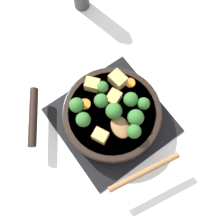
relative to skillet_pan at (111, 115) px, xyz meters
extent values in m
plane|color=silver|center=(0.00, 0.00, -0.05)|extent=(2.40, 2.40, 0.00)
cube|color=black|center=(0.00, 0.00, -0.05)|extent=(0.31, 0.31, 0.01)
torus|color=black|center=(0.00, 0.00, -0.03)|extent=(0.24, 0.24, 0.01)
cube|color=black|center=(0.00, 0.00, -0.03)|extent=(0.01, 0.23, 0.01)
cube|color=black|center=(0.00, 0.00, -0.03)|extent=(0.23, 0.01, 0.01)
cylinder|color=black|center=(0.00, 0.00, 0.00)|extent=(0.27, 0.27, 0.05)
cylinder|color=brown|center=(0.00, 0.00, 0.00)|extent=(0.25, 0.25, 0.04)
torus|color=black|center=(0.00, 0.00, 0.02)|extent=(0.28, 0.28, 0.01)
cylinder|color=black|center=(0.12, 0.18, 0.01)|extent=(0.16, 0.11, 0.02)
ellipsoid|color=brown|center=(-0.05, 0.01, 0.03)|extent=(0.08, 0.06, 0.01)
cylinder|color=brown|center=(-0.19, 0.03, 0.03)|extent=(0.05, 0.21, 0.02)
cube|color=tan|center=(0.06, -0.07, 0.04)|extent=(0.05, 0.04, 0.04)
cube|color=tan|center=(-0.04, 0.07, 0.04)|extent=(0.05, 0.04, 0.03)
cube|color=tan|center=(0.02, -0.03, 0.04)|extent=(0.05, 0.05, 0.03)
cube|color=tan|center=(0.09, -0.01, 0.04)|extent=(0.05, 0.05, 0.03)
cylinder|color=#709956|center=(0.02, 0.08, 0.03)|extent=(0.01, 0.01, 0.01)
sphere|color=#2D6628|center=(0.02, 0.08, 0.05)|extent=(0.04, 0.04, 0.04)
cylinder|color=#709956|center=(-0.06, -0.04, 0.03)|extent=(0.01, 0.01, 0.01)
sphere|color=#2D6628|center=(-0.06, -0.04, 0.05)|extent=(0.04, 0.04, 0.04)
cylinder|color=#709956|center=(0.03, 0.01, 0.03)|extent=(0.01, 0.01, 0.01)
sphere|color=#2D6628|center=(0.03, 0.01, 0.05)|extent=(0.04, 0.04, 0.04)
cylinder|color=#709956|center=(-0.01, 0.00, 0.03)|extent=(0.01, 0.01, 0.01)
sphere|color=#2D6628|center=(-0.01, 0.00, 0.05)|extent=(0.05, 0.05, 0.05)
cylinder|color=#709956|center=(0.07, -0.02, 0.03)|extent=(0.01, 0.01, 0.01)
sphere|color=#2D6628|center=(0.07, -0.02, 0.05)|extent=(0.03, 0.03, 0.03)
cylinder|color=#709956|center=(-0.04, -0.08, 0.03)|extent=(0.01, 0.01, 0.01)
sphere|color=#2D6628|center=(-0.04, -0.08, 0.05)|extent=(0.03, 0.03, 0.03)
cylinder|color=#709956|center=(-0.01, -0.06, 0.03)|extent=(0.01, 0.01, 0.01)
sphere|color=#2D6628|center=(-0.01, -0.06, 0.05)|extent=(0.04, 0.04, 0.04)
cylinder|color=#709956|center=(0.06, 0.07, 0.03)|extent=(0.01, 0.01, 0.01)
sphere|color=#2D6628|center=(0.06, 0.07, 0.05)|extent=(0.04, 0.04, 0.04)
cylinder|color=#709956|center=(-0.09, -0.01, 0.03)|extent=(0.01, 0.01, 0.01)
sphere|color=#2D6628|center=(-0.09, -0.01, 0.05)|extent=(0.04, 0.04, 0.04)
cylinder|color=orange|center=(0.04, -0.10, 0.02)|extent=(0.03, 0.03, 0.01)
cylinder|color=orange|center=(0.06, 0.05, 0.02)|extent=(0.03, 0.03, 0.01)
camera|label=1|loc=(-0.23, 0.16, 0.84)|focal=50.00mm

